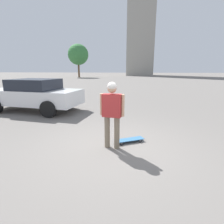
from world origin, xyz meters
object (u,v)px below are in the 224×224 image
object	(u,v)px
car_parked_near	(34,94)
traffic_cone	(61,102)
person	(112,109)
skateboard	(129,140)

from	to	relation	value
car_parked_near	traffic_cone	distance (m)	1.43
person	traffic_cone	xyz separation A→B (m)	(4.55, 3.38, -0.73)
car_parked_near	traffic_cone	size ratio (longest dim) A/B	8.57
car_parked_near	traffic_cone	xyz separation A→B (m)	(1.01, -0.86, -0.53)
person	traffic_cone	world-z (taller)	person
skateboard	traffic_cone	xyz separation A→B (m)	(4.15, 3.80, 0.20)
car_parked_near	traffic_cone	bearing A→B (deg)	-123.73
person	skateboard	distance (m)	1.10
skateboard	traffic_cone	bearing A→B (deg)	-75.63
person	car_parked_near	size ratio (longest dim) A/B	0.36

